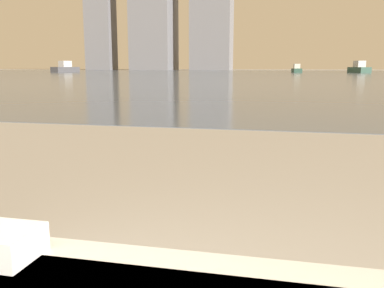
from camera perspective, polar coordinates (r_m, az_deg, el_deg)
name	(u,v)px	position (r m, az deg, el deg)	size (l,w,h in m)	color
harbor_water	(289,74)	(62.05, 12.75, 9.11)	(180.00, 110.00, 0.01)	slate
harbor_boat_1	(65,68)	(80.40, -16.54, 9.66)	(3.19, 5.59, 1.99)	#4C4C51
harbor_boat_2	(359,69)	(75.95, 21.39, 9.36)	(3.18, 5.42, 1.92)	#335647
harbor_boat_3	(297,69)	(75.33, 13.78, 9.63)	(1.80, 3.98, 1.44)	#335647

